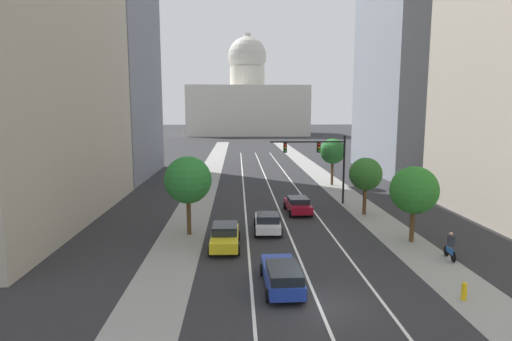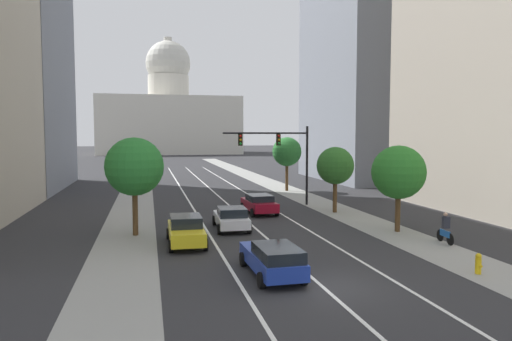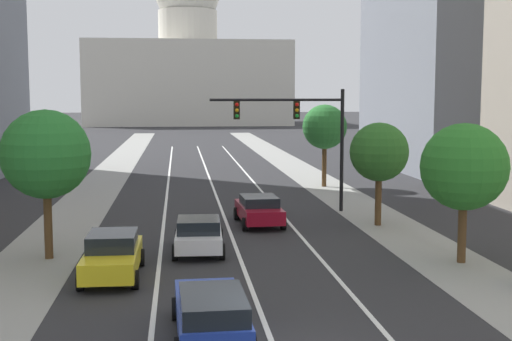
{
  "view_description": "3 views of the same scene",
  "coord_description": "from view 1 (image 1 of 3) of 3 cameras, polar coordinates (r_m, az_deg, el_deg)",
  "views": [
    {
      "loc": [
        -3.79,
        -18.51,
        9.15
      ],
      "look_at": [
        -1.89,
        24.07,
        2.91
      ],
      "focal_mm": 29.19,
      "sensor_mm": 36.0,
      "label": 1
    },
    {
      "loc": [
        -6.59,
        -17.43,
        5.97
      ],
      "look_at": [
        1.12,
        16.72,
        3.34
      ],
      "focal_mm": 33.55,
      "sensor_mm": 36.0,
      "label": 2
    },
    {
      "loc": [
        -2.33,
        -15.61,
        6.36
      ],
      "look_at": [
        2.31,
        25.48,
        1.81
      ],
      "focal_mm": 48.33,
      "sensor_mm": 36.0,
      "label": 3
    }
  ],
  "objects": [
    {
      "name": "ground_plane",
      "position": [
        59.34,
        1.14,
        -0.54
      ],
      "size": [
        400.0,
        400.0,
        0.0
      ],
      "primitive_type": "plane",
      "color": "#2B2B2D"
    },
    {
      "name": "sidewalk_left",
      "position": [
        54.44,
        -6.84,
        -1.39
      ],
      "size": [
        3.34,
        130.0,
        0.01
      ],
      "primitive_type": "cube",
      "color": "gray",
      "rests_on": "ground"
    },
    {
      "name": "sidewalk_right",
      "position": [
        55.53,
        9.63,
        -1.26
      ],
      "size": [
        3.34,
        130.0,
        0.01
      ],
      "primitive_type": "cube",
      "color": "gray",
      "rests_on": "ground"
    },
    {
      "name": "lane_stripe_left",
      "position": [
        44.46,
        -1.63,
        -3.53
      ],
      "size": [
        0.16,
        90.0,
        0.01
      ],
      "primitive_type": "cube",
      "color": "white",
      "rests_on": "ground"
    },
    {
      "name": "lane_stripe_center",
      "position": [
        44.62,
        2.38,
        -3.49
      ],
      "size": [
        0.16,
        90.0,
        0.01
      ],
      "primitive_type": "cube",
      "color": "white",
      "rests_on": "ground"
    },
    {
      "name": "lane_stripe_right",
      "position": [
        44.99,
        6.34,
        -3.44
      ],
      "size": [
        0.16,
        90.0,
        0.01
      ],
      "primitive_type": "cube",
      "color": "white",
      "rests_on": "ground"
    },
    {
      "name": "office_tower_far_left",
      "position": [
        62.1,
        -23.09,
        16.6
      ],
      "size": [
        18.19,
        20.83,
        37.47
      ],
      "color": "gray",
      "rests_on": "ground"
    },
    {
      "name": "office_tower_far_right",
      "position": [
        68.42,
        24.77,
        17.05
      ],
      "size": [
        21.81,
        21.0,
        40.71
      ],
      "color": "gray",
      "rests_on": "ground"
    },
    {
      "name": "capitol_building",
      "position": [
        156.71,
        -1.18,
        9.17
      ],
      "size": [
        42.69,
        29.08,
        36.56
      ],
      "color": "beige",
      "rests_on": "ground"
    },
    {
      "name": "car_white",
      "position": [
        31.66,
        1.59,
        -7.06
      ],
      "size": [
        2.17,
        4.44,
        1.44
      ],
      "rotation": [
        0.0,
        0.0,
        1.54
      ],
      "color": "silver",
      "rests_on": "ground"
    },
    {
      "name": "car_yellow",
      "position": [
        28.15,
        -4.27,
        -8.93
      ],
      "size": [
        2.03,
        4.64,
        1.59
      ],
      "rotation": [
        0.0,
        0.0,
        1.56
      ],
      "color": "yellow",
      "rests_on": "ground"
    },
    {
      "name": "car_blue",
      "position": [
        21.96,
        3.6,
        -14.09
      ],
      "size": [
        2.06,
        4.83,
        1.45
      ],
      "rotation": [
        0.0,
        0.0,
        1.6
      ],
      "color": "#1E389E",
      "rests_on": "ground"
    },
    {
      "name": "car_crimson",
      "position": [
        37.4,
        5.75,
        -4.67
      ],
      "size": [
        2.23,
        4.49,
        1.44
      ],
      "rotation": [
        0.0,
        0.0,
        1.62
      ],
      "color": "maroon",
      "rests_on": "ground"
    },
    {
      "name": "traffic_signal_mast",
      "position": [
        40.59,
        8.92,
        1.98
      ],
      "size": [
        7.29,
        0.39,
        6.68
      ],
      "color": "black",
      "rests_on": "ground"
    },
    {
      "name": "fire_hydrant",
      "position": [
        23.24,
        26.63,
        -14.52
      ],
      "size": [
        0.26,
        0.35,
        0.91
      ],
      "color": "yellow",
      "rests_on": "ground"
    },
    {
      "name": "cyclist",
      "position": [
        28.58,
        25.1,
        -9.35
      ],
      "size": [
        0.38,
        1.7,
        1.72
      ],
      "rotation": [
        0.0,
        0.0,
        1.49
      ],
      "color": "black",
      "rests_on": "ground"
    },
    {
      "name": "street_tree_near_right",
      "position": [
        30.59,
        20.85,
        -2.55
      ],
      "size": [
        3.29,
        3.29,
        5.32
      ],
      "color": "#51381E",
      "rests_on": "ground"
    },
    {
      "name": "street_tree_mid_right",
      "position": [
        37.39,
        14.79,
        -0.5
      ],
      "size": [
        2.86,
        2.86,
        5.04
      ],
      "color": "#51381E",
      "rests_on": "ground"
    },
    {
      "name": "street_tree_far_right",
      "position": [
        51.22,
        10.46,
        2.58
      ],
      "size": [
        3.08,
        3.08,
        5.71
      ],
      "color": "#51381E",
      "rests_on": "ground"
    },
    {
      "name": "street_tree_near_left",
      "position": [
        30.62,
        -9.3,
        -1.31
      ],
      "size": [
        3.44,
        3.44,
        5.82
      ],
      "color": "#51381E",
      "rests_on": "ground"
    }
  ]
}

